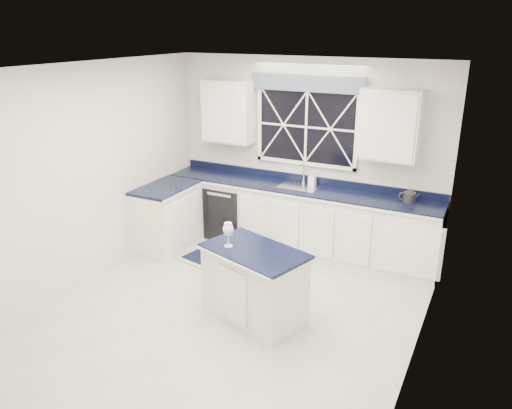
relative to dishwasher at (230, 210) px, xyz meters
The scene contains 13 objects.
ground 2.28m from the dishwasher, 60.57° to the right, with size 4.50×4.50×0.00m, color #ABABA6.
back_wall 1.48m from the dishwasher, 15.26° to the left, with size 4.00×0.10×2.70m, color silver.
base_cabinets 0.79m from the dishwasher, 12.13° to the right, with size 3.99×1.60×0.90m.
countertop 1.21m from the dishwasher, ahead, with size 3.98×0.64×0.04m, color black.
dishwasher is the anchor object (origin of this frame).
window 1.81m from the dishwasher, 12.95° to the left, with size 1.65×0.09×1.26m.
upper_cabinets 1.86m from the dishwasher, ahead, with size 3.10×0.34×0.90m.
faucet 1.31m from the dishwasher, 10.02° to the left, with size 0.05×0.20×0.30m.
island 2.37m from the dishwasher, 54.11° to the right, with size 1.26×0.97×0.83m.
rug 1.03m from the dishwasher, 65.93° to the right, with size 1.36×0.99×0.02m.
kettle 2.69m from the dishwasher, ahead, with size 0.25×0.19×0.18m.
wine_glass 2.34m from the dishwasher, 60.85° to the right, with size 0.12×0.12×0.27m.
soap_bottle 1.41m from the dishwasher, ahead, with size 0.09×0.10×0.21m, color silver.
Camera 1 is at (2.48, -4.29, 3.09)m, focal length 35.00 mm.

